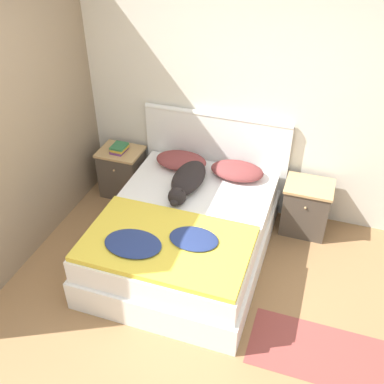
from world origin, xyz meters
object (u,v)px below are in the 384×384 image
nightstand_left (122,172)px  pillow_left (181,161)px  book_stack (119,148)px  bed (186,235)px  dog (187,180)px  nightstand_right (306,208)px  pillow_right (237,171)px

nightstand_left → pillow_left: size_ratio=1.04×
book_stack → bed: bearing=-36.1°
pillow_left → dog: dog is taller
nightstand_right → book_stack: (-2.07, -0.01, 0.32)m
bed → book_stack: book_stack is taller
dog → book_stack: 0.99m
nightstand_right → pillow_right: pillow_right is taller
nightstand_left → book_stack: bearing=-81.7°
nightstand_left → nightstand_right: (2.07, 0.00, 0.00)m
nightstand_left → pillow_left: 0.80m
pillow_right → nightstand_right: bearing=3.0°
bed → nightstand_right: 1.29m
nightstand_left → dog: 1.05m
nightstand_left → pillow_left: bearing=-3.0°
pillow_right → book_stack: bearing=179.0°
bed → book_stack: 1.32m
nightstand_right → pillow_right: (-0.73, -0.04, 0.32)m
nightstand_right → pillow_left: size_ratio=1.04×
bed → pillow_right: (0.30, 0.73, 0.34)m
bed → nightstand_right: (1.04, 0.77, 0.02)m
bed → book_stack: (-1.04, 0.75, 0.34)m
pillow_left → book_stack: pillow_left is taller
nightstand_left → dog: dog is taller
nightstand_right → pillow_right: 0.80m
pillow_right → dog: bearing=-140.7°
pillow_left → dog: bearing=-61.3°
dog → book_stack: dog is taller
pillow_left → pillow_right: same height
nightstand_left → nightstand_right: 2.07m
bed → pillow_left: bearing=112.5°
bed → book_stack: size_ratio=9.58×
bed → nightstand_left: 1.29m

